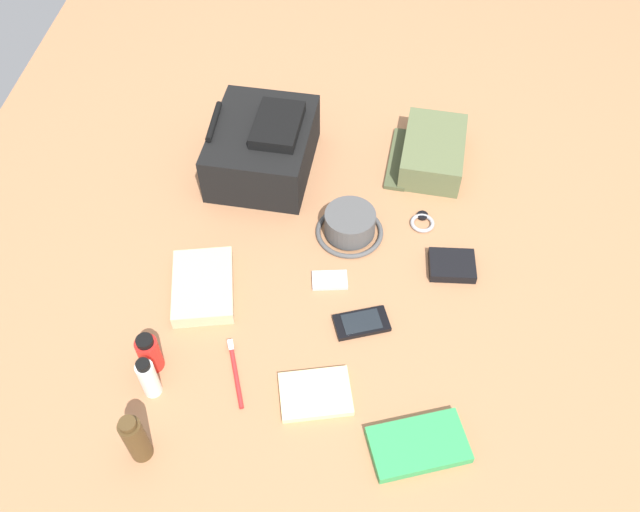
# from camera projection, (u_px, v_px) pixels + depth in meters

# --- Properties ---
(ground_plane) EXTENTS (2.64, 2.02, 0.02)m
(ground_plane) POSITION_uv_depth(u_px,v_px,m) (320.00, 269.00, 1.66)
(ground_plane) COLOR #A36E48
(ground_plane) RESTS_ON ground
(backpack) EXTENTS (0.33, 0.28, 0.17)m
(backpack) POSITION_uv_depth(u_px,v_px,m) (263.00, 147.00, 1.80)
(backpack) COLOR black
(backpack) RESTS_ON ground_plane
(toiletry_pouch) EXTENTS (0.26, 0.22, 0.08)m
(toiletry_pouch) POSITION_uv_depth(u_px,v_px,m) (432.00, 152.00, 1.84)
(toiletry_pouch) COLOR #56603D
(toiletry_pouch) RESTS_ON ground_plane
(bucket_hat) EXTENTS (0.17, 0.17, 0.07)m
(bucket_hat) POSITION_uv_depth(u_px,v_px,m) (350.00, 225.00, 1.69)
(bucket_hat) COLOR #494949
(bucket_hat) RESTS_ON ground_plane
(cologne_bottle) EXTENTS (0.04, 0.04, 0.14)m
(cologne_bottle) POSITION_uv_depth(u_px,v_px,m) (135.00, 439.00, 1.31)
(cologne_bottle) COLOR #473319
(cologne_bottle) RESTS_ON ground_plane
(toothpaste_tube) EXTENTS (0.04, 0.04, 0.12)m
(toothpaste_tube) POSITION_uv_depth(u_px,v_px,m) (148.00, 378.00, 1.40)
(toothpaste_tube) COLOR white
(toothpaste_tube) RESTS_ON ground_plane
(sunscreen_spray) EXTENTS (0.05, 0.05, 0.11)m
(sunscreen_spray) POSITION_uv_depth(u_px,v_px,m) (149.00, 353.00, 1.44)
(sunscreen_spray) COLOR red
(sunscreen_spray) RESTS_ON ground_plane
(paperback_novel) EXTENTS (0.17, 0.22, 0.02)m
(paperback_novel) POSITION_uv_depth(u_px,v_px,m) (418.00, 445.00, 1.36)
(paperback_novel) COLOR #2D934C
(paperback_novel) RESTS_ON ground_plane
(cell_phone) EXTENTS (0.10, 0.14, 0.01)m
(cell_phone) POSITION_uv_depth(u_px,v_px,m) (362.00, 323.00, 1.54)
(cell_phone) COLOR black
(cell_phone) RESTS_ON ground_plane
(media_player) EXTENTS (0.06, 0.09, 0.01)m
(media_player) POSITION_uv_depth(u_px,v_px,m) (330.00, 280.00, 1.62)
(media_player) COLOR #B7B7BC
(media_player) RESTS_ON ground_plane
(wristwatch) EXTENTS (0.07, 0.06, 0.01)m
(wristwatch) POSITION_uv_depth(u_px,v_px,m) (422.00, 222.00, 1.73)
(wristwatch) COLOR #99999E
(wristwatch) RESTS_ON ground_plane
(toothbrush) EXTENTS (0.16, 0.06, 0.02)m
(toothbrush) POSITION_uv_depth(u_px,v_px,m) (235.00, 369.00, 1.47)
(toothbrush) COLOR red
(toothbrush) RESTS_ON ground_plane
(wallet) EXTENTS (0.10, 0.11, 0.02)m
(wallet) POSITION_uv_depth(u_px,v_px,m) (452.00, 265.00, 1.63)
(wallet) COLOR black
(wallet) RESTS_ON ground_plane
(notepad) EXTENTS (0.14, 0.17, 0.02)m
(notepad) POSITION_uv_depth(u_px,v_px,m) (315.00, 394.00, 1.43)
(notepad) COLOR beige
(notepad) RESTS_ON ground_plane
(folded_towel) EXTENTS (0.22, 0.18, 0.04)m
(folded_towel) POSITION_uv_depth(u_px,v_px,m) (203.00, 286.00, 1.59)
(folded_towel) COLOR #C6B289
(folded_towel) RESTS_ON ground_plane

